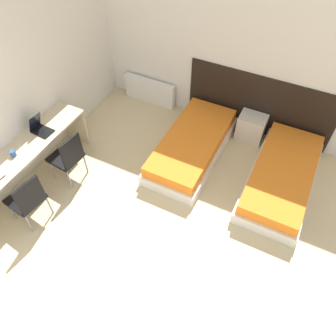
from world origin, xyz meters
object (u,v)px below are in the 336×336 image
at_px(bed_near_door, 281,177).
at_px(chair_near_laptop, 68,156).
at_px(laptop, 40,128).
at_px(nightstand, 251,127).
at_px(bed_near_window, 192,146).
at_px(chair_near_notebook, 27,198).

bearing_deg(bed_near_door, chair_near_laptop, -156.17).
bearing_deg(laptop, nightstand, 40.53).
height_order(bed_near_window, laptop, laptop).
distance_m(chair_near_laptop, laptop, 0.58).
height_order(chair_near_laptop, chair_near_notebook, same).
bearing_deg(bed_near_window, chair_near_laptop, -138.31).
bearing_deg(chair_near_laptop, nightstand, 49.34).
relative_size(bed_near_window, chair_near_notebook, 2.27).
relative_size(nightstand, chair_near_notebook, 0.53).
xyz_separation_m(bed_near_door, chair_near_laptop, (-3.01, -1.33, 0.31)).
height_order(bed_near_window, bed_near_door, same).
height_order(chair_near_notebook, laptop, laptop).
relative_size(chair_near_laptop, laptop, 2.81).
xyz_separation_m(bed_near_window, nightstand, (0.76, 0.84, 0.05)).
bearing_deg(bed_near_window, chair_near_notebook, -124.05).
relative_size(bed_near_door, nightstand, 4.28).
bearing_deg(bed_near_door, chair_near_notebook, -143.72).
bearing_deg(chair_near_notebook, laptop, 124.51).
distance_m(bed_near_door, chair_near_notebook, 3.74).
xyz_separation_m(bed_near_door, chair_near_notebook, (-3.01, -2.21, 0.31)).
xyz_separation_m(chair_near_laptop, laptop, (-0.48, 0.07, 0.32)).
bearing_deg(laptop, chair_near_notebook, -60.34).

